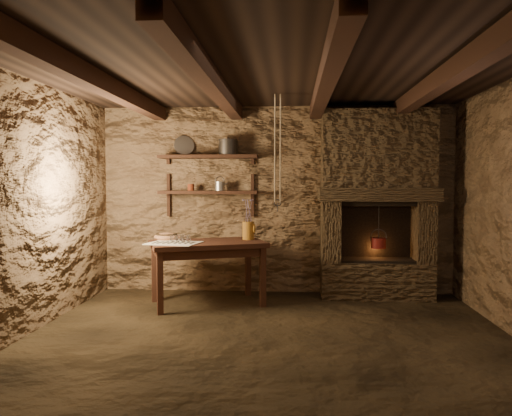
# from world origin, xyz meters

# --- Properties ---
(floor) EXTENTS (4.50, 4.50, 0.00)m
(floor) POSITION_xyz_m (0.00, 0.00, 0.00)
(floor) COLOR black
(floor) RESTS_ON ground
(back_wall) EXTENTS (4.50, 0.04, 2.40)m
(back_wall) POSITION_xyz_m (0.00, 2.00, 1.20)
(back_wall) COLOR #4F3725
(back_wall) RESTS_ON floor
(front_wall) EXTENTS (4.50, 0.04, 2.40)m
(front_wall) POSITION_xyz_m (0.00, -2.00, 1.20)
(front_wall) COLOR #4F3725
(front_wall) RESTS_ON floor
(left_wall) EXTENTS (0.04, 4.00, 2.40)m
(left_wall) POSITION_xyz_m (-2.25, 0.00, 1.20)
(left_wall) COLOR #4F3725
(left_wall) RESTS_ON floor
(ceiling) EXTENTS (4.50, 4.00, 0.04)m
(ceiling) POSITION_xyz_m (0.00, 0.00, 2.40)
(ceiling) COLOR black
(ceiling) RESTS_ON back_wall
(beam_far_left) EXTENTS (0.14, 3.95, 0.16)m
(beam_far_left) POSITION_xyz_m (-1.50, 0.00, 2.31)
(beam_far_left) COLOR black
(beam_far_left) RESTS_ON ceiling
(beam_mid_left) EXTENTS (0.14, 3.95, 0.16)m
(beam_mid_left) POSITION_xyz_m (-0.50, 0.00, 2.31)
(beam_mid_left) COLOR black
(beam_mid_left) RESTS_ON ceiling
(beam_mid_right) EXTENTS (0.14, 3.95, 0.16)m
(beam_mid_right) POSITION_xyz_m (0.50, 0.00, 2.31)
(beam_mid_right) COLOR black
(beam_mid_right) RESTS_ON ceiling
(beam_far_right) EXTENTS (0.14, 3.95, 0.16)m
(beam_far_right) POSITION_xyz_m (1.50, 0.00, 2.31)
(beam_far_right) COLOR black
(beam_far_right) RESTS_ON ceiling
(shelf_lower) EXTENTS (1.25, 0.30, 0.04)m
(shelf_lower) POSITION_xyz_m (-0.85, 1.84, 1.30)
(shelf_lower) COLOR black
(shelf_lower) RESTS_ON back_wall
(shelf_upper) EXTENTS (1.25, 0.30, 0.04)m
(shelf_upper) POSITION_xyz_m (-0.85, 1.84, 1.75)
(shelf_upper) COLOR black
(shelf_upper) RESTS_ON back_wall
(hearth) EXTENTS (1.43, 0.51, 2.30)m
(hearth) POSITION_xyz_m (1.25, 1.77, 1.23)
(hearth) COLOR #382A1C
(hearth) RESTS_ON floor
(work_table) EXTENTS (1.47, 1.15, 0.74)m
(work_table) POSITION_xyz_m (-0.77, 1.28, 0.40)
(work_table) COLOR black
(work_table) RESTS_ON floor
(linen_cloth) EXTENTS (0.63, 0.55, 0.01)m
(linen_cloth) POSITION_xyz_m (-1.12, 1.07, 0.74)
(linen_cloth) COLOR beige
(linen_cloth) RESTS_ON work_table
(pewter_cutlery_row) EXTENTS (0.49, 0.27, 0.01)m
(pewter_cutlery_row) POSITION_xyz_m (-1.12, 1.06, 0.75)
(pewter_cutlery_row) COLOR gray
(pewter_cutlery_row) RESTS_ON linen_cloth
(drinking_glasses) EXTENTS (0.18, 0.05, 0.07)m
(drinking_glasses) POSITION_xyz_m (-1.10, 1.18, 0.78)
(drinking_glasses) COLOR white
(drinking_glasses) RESTS_ON linen_cloth
(stoneware_jug) EXTENTS (0.18, 0.18, 0.50)m
(stoneware_jug) POSITION_xyz_m (-0.31, 1.51, 0.95)
(stoneware_jug) COLOR #A2681F
(stoneware_jug) RESTS_ON work_table
(wooden_bowl) EXTENTS (0.39, 0.39, 0.11)m
(wooden_bowl) POSITION_xyz_m (-1.29, 1.40, 0.77)
(wooden_bowl) COLOR #976241
(wooden_bowl) RESTS_ON work_table
(iron_stockpot) EXTENTS (0.30, 0.30, 0.18)m
(iron_stockpot) POSITION_xyz_m (-0.60, 1.84, 1.86)
(iron_stockpot) COLOR #2A2726
(iron_stockpot) RESTS_ON shelf_upper
(tin_pan) EXTENTS (0.28, 0.19, 0.26)m
(tin_pan) POSITION_xyz_m (-1.19, 1.94, 1.90)
(tin_pan) COLOR #A7A7A1
(tin_pan) RESTS_ON shelf_upper
(small_kettle) EXTENTS (0.21, 0.19, 0.18)m
(small_kettle) POSITION_xyz_m (-0.71, 1.84, 1.38)
(small_kettle) COLOR #A7A7A1
(small_kettle) RESTS_ON shelf_lower
(rusty_tin) EXTENTS (0.11, 0.11, 0.08)m
(rusty_tin) POSITION_xyz_m (-1.08, 1.84, 1.36)
(rusty_tin) COLOR #602413
(rusty_tin) RESTS_ON shelf_lower
(red_pot) EXTENTS (0.22, 0.22, 0.54)m
(red_pot) POSITION_xyz_m (1.27, 1.72, 0.69)
(red_pot) COLOR maroon
(red_pot) RESTS_ON hearth
(hanging_ropes) EXTENTS (0.08, 0.08, 1.20)m
(hanging_ropes) POSITION_xyz_m (0.05, 1.05, 1.80)
(hanging_ropes) COLOR #C2AE89
(hanging_ropes) RESTS_ON ceiling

